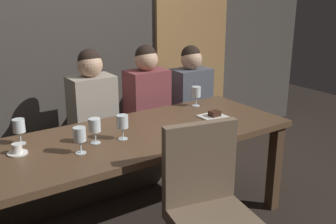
{
  "coord_description": "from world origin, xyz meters",
  "views": [
    {
      "loc": [
        -1.25,
        -2.24,
        1.71
      ],
      "look_at": [
        0.28,
        0.01,
        0.84
      ],
      "focal_mm": 42.92,
      "sensor_mm": 36.0,
      "label": 1
    }
  ],
  "objects_px": {
    "diner_far_end": "(147,91)",
    "wine_glass_end_right": "(19,127)",
    "wine_glass_center_back": "(95,126)",
    "wine_glass_far_right": "(196,93)",
    "wine_glass_end_left": "(122,122)",
    "espresso_cup": "(17,150)",
    "dessert_plate": "(214,116)",
    "wine_glass_near_left": "(80,136)",
    "banquette_bench": "(96,165)",
    "chair_near_side": "(208,200)",
    "dining_table": "(136,145)",
    "diner_near_end": "(191,86)",
    "diner_bearded": "(92,99)"
  },
  "relations": [
    {
      "from": "diner_far_end",
      "to": "wine_glass_end_right",
      "type": "distance_m",
      "value": 1.29
    },
    {
      "from": "wine_glass_center_back",
      "to": "wine_glass_far_right",
      "type": "distance_m",
      "value": 1.08
    },
    {
      "from": "wine_glass_end_left",
      "to": "wine_glass_far_right",
      "type": "height_order",
      "value": "same"
    },
    {
      "from": "wine_glass_end_left",
      "to": "espresso_cup",
      "type": "xyz_separation_m",
      "value": [
        -0.63,
        0.14,
        -0.09
      ]
    },
    {
      "from": "diner_far_end",
      "to": "wine_glass_center_back",
      "type": "height_order",
      "value": "diner_far_end"
    },
    {
      "from": "dessert_plate",
      "to": "wine_glass_near_left",
      "type": "bearing_deg",
      "value": -176.23
    },
    {
      "from": "banquette_bench",
      "to": "wine_glass_center_back",
      "type": "bearing_deg",
      "value": -112.7
    },
    {
      "from": "wine_glass_near_left",
      "to": "chair_near_side",
      "type": "bearing_deg",
      "value": -51.88
    },
    {
      "from": "dining_table",
      "to": "banquette_bench",
      "type": "distance_m",
      "value": 0.82
    },
    {
      "from": "diner_near_end",
      "to": "wine_glass_end_right",
      "type": "bearing_deg",
      "value": -164.89
    },
    {
      "from": "banquette_bench",
      "to": "wine_glass_end_left",
      "type": "bearing_deg",
      "value": -99.08
    },
    {
      "from": "chair_near_side",
      "to": "dessert_plate",
      "type": "xyz_separation_m",
      "value": [
        0.62,
        0.69,
        0.2
      ]
    },
    {
      "from": "diner_near_end",
      "to": "wine_glass_center_back",
      "type": "height_order",
      "value": "diner_near_end"
    },
    {
      "from": "diner_near_end",
      "to": "dessert_plate",
      "type": "bearing_deg",
      "value": -114.83
    },
    {
      "from": "dining_table",
      "to": "diner_far_end",
      "type": "relative_size",
      "value": 2.87
    },
    {
      "from": "espresso_cup",
      "to": "diner_far_end",
      "type": "bearing_deg",
      "value": 25.22
    },
    {
      "from": "wine_glass_near_left",
      "to": "wine_glass_end_left",
      "type": "xyz_separation_m",
      "value": [
        0.32,
        0.06,
        0.0
      ]
    },
    {
      "from": "wine_glass_end_right",
      "to": "espresso_cup",
      "type": "bearing_deg",
      "value": -111.39
    },
    {
      "from": "diner_far_end",
      "to": "dining_table",
      "type": "bearing_deg",
      "value": -126.48
    },
    {
      "from": "diner_near_end",
      "to": "dessert_plate",
      "type": "xyz_separation_m",
      "value": [
        -0.34,
        -0.74,
        -0.03
      ]
    },
    {
      "from": "banquette_bench",
      "to": "wine_glass_center_back",
      "type": "relative_size",
      "value": 15.24
    },
    {
      "from": "diner_near_end",
      "to": "diner_bearded",
      "type": "bearing_deg",
      "value": -179.98
    },
    {
      "from": "wine_glass_far_right",
      "to": "dessert_plate",
      "type": "xyz_separation_m",
      "value": [
        -0.07,
        -0.32,
        -0.1
      ]
    },
    {
      "from": "diner_far_end",
      "to": "banquette_bench",
      "type": "bearing_deg",
      "value": 179.3
    },
    {
      "from": "diner_far_end",
      "to": "diner_near_end",
      "type": "height_order",
      "value": "diner_far_end"
    },
    {
      "from": "diner_far_end",
      "to": "wine_glass_center_back",
      "type": "bearing_deg",
      "value": -139.1
    },
    {
      "from": "diner_bearded",
      "to": "dessert_plate",
      "type": "distance_m",
      "value": 1.0
    },
    {
      "from": "diner_far_end",
      "to": "wine_glass_near_left",
      "type": "relative_size",
      "value": 4.68
    },
    {
      "from": "banquette_bench",
      "to": "diner_bearded",
      "type": "height_order",
      "value": "diner_bearded"
    },
    {
      "from": "dining_table",
      "to": "wine_glass_near_left",
      "type": "distance_m",
      "value": 0.49
    },
    {
      "from": "wine_glass_end_right",
      "to": "wine_glass_end_left",
      "type": "bearing_deg",
      "value": -26.89
    },
    {
      "from": "chair_near_side",
      "to": "espresso_cup",
      "type": "distance_m",
      "value": 1.16
    },
    {
      "from": "wine_glass_end_right",
      "to": "wine_glass_far_right",
      "type": "distance_m",
      "value": 1.44
    },
    {
      "from": "espresso_cup",
      "to": "chair_near_side",
      "type": "bearing_deg",
      "value": -45.7
    },
    {
      "from": "diner_bearded",
      "to": "wine_glass_far_right",
      "type": "distance_m",
      "value": 0.85
    },
    {
      "from": "dining_table",
      "to": "diner_far_end",
      "type": "bearing_deg",
      "value": 53.52
    },
    {
      "from": "banquette_bench",
      "to": "dessert_plate",
      "type": "relative_size",
      "value": 13.16
    },
    {
      "from": "diner_far_end",
      "to": "wine_glass_far_right",
      "type": "relative_size",
      "value": 4.68
    },
    {
      "from": "chair_near_side",
      "to": "wine_glass_end_right",
      "type": "distance_m",
      "value": 1.26
    },
    {
      "from": "diner_near_end",
      "to": "diner_far_end",
      "type": "bearing_deg",
      "value": -178.34
    },
    {
      "from": "diner_far_end",
      "to": "diner_near_end",
      "type": "distance_m",
      "value": 0.5
    },
    {
      "from": "dessert_plate",
      "to": "banquette_bench",
      "type": "bearing_deg",
      "value": 132.21
    },
    {
      "from": "chair_near_side",
      "to": "wine_glass_center_back",
      "type": "height_order",
      "value": "chair_near_side"
    },
    {
      "from": "wine_glass_center_back",
      "to": "wine_glass_far_right",
      "type": "relative_size",
      "value": 1.0
    },
    {
      "from": "wine_glass_end_right",
      "to": "chair_near_side",
      "type": "bearing_deg",
      "value": -52.66
    },
    {
      "from": "banquette_bench",
      "to": "wine_glass_end_left",
      "type": "distance_m",
      "value": 0.98
    },
    {
      "from": "wine_glass_center_back",
      "to": "wine_glass_far_right",
      "type": "xyz_separation_m",
      "value": [
        1.04,
        0.29,
        -0.0
      ]
    },
    {
      "from": "dining_table",
      "to": "banquette_bench",
      "type": "bearing_deg",
      "value": 90.0
    },
    {
      "from": "banquette_bench",
      "to": "diner_bearded",
      "type": "distance_m",
      "value": 0.59
    },
    {
      "from": "diner_far_end",
      "to": "diner_near_end",
      "type": "relative_size",
      "value": 1.07
    }
  ]
}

